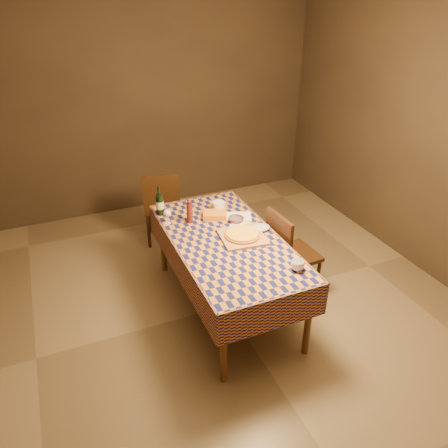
% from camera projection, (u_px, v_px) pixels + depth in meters
% --- Properties ---
extents(room, '(5.00, 5.10, 2.70)m').
position_uv_depth(room, '(226.00, 180.00, 3.65)').
color(room, brown).
rests_on(room, ground).
extents(dining_table, '(0.94, 1.84, 0.77)m').
position_uv_depth(dining_table, '(226.00, 246.00, 3.97)').
color(dining_table, brown).
rests_on(dining_table, ground).
extents(cutting_board, '(0.43, 0.43, 0.02)m').
position_uv_depth(cutting_board, '(242.00, 237.00, 3.94)').
color(cutting_board, '#A6744E').
rests_on(cutting_board, dining_table).
extents(pizza, '(0.35, 0.35, 0.03)m').
position_uv_depth(pizza, '(242.00, 234.00, 3.93)').
color(pizza, '#9E591A').
rests_on(pizza, cutting_board).
extents(pepper_mill, '(0.06, 0.06, 0.24)m').
position_uv_depth(pepper_mill, '(190.00, 212.00, 4.15)').
color(pepper_mill, '#4E1712').
rests_on(pepper_mill, dining_table).
extents(bowl, '(0.16, 0.16, 0.05)m').
position_uv_depth(bowl, '(236.00, 220.00, 4.20)').
color(bowl, '#593F4B').
rests_on(bowl, dining_table).
extents(wine_glass, '(0.07, 0.07, 0.15)m').
position_uv_depth(wine_glass, '(167.00, 214.00, 4.13)').
color(wine_glass, silver).
rests_on(wine_glass, dining_table).
extents(wine_bottle, '(0.08, 0.08, 0.30)m').
position_uv_depth(wine_bottle, '(160.00, 204.00, 4.29)').
color(wine_bottle, black).
rests_on(wine_bottle, dining_table).
extents(deli_tub, '(0.16, 0.16, 0.10)m').
position_uv_depth(deli_tub, '(219.00, 207.00, 4.38)').
color(deli_tub, silver).
rests_on(deli_tub, dining_table).
extents(takeout_container, '(0.27, 0.24, 0.06)m').
position_uv_depth(takeout_container, '(215.00, 215.00, 4.27)').
color(takeout_container, orange).
rests_on(takeout_container, dining_table).
extents(white_plate, '(0.27, 0.27, 0.01)m').
position_uv_depth(white_plate, '(241.00, 227.00, 4.10)').
color(white_plate, silver).
rests_on(white_plate, dining_table).
extents(tumbler, '(0.12, 0.12, 0.08)m').
position_uv_depth(tumbler, '(298.00, 266.00, 3.49)').
color(tumbler, white).
rests_on(tumbler, dining_table).
extents(flour_patch, '(0.30, 0.27, 0.00)m').
position_uv_depth(flour_patch, '(238.00, 216.00, 4.31)').
color(flour_patch, white).
rests_on(flour_patch, dining_table).
extents(flour_bag, '(0.22, 0.18, 0.05)m').
position_uv_depth(flour_bag, '(260.00, 228.00, 4.06)').
color(flour_bag, '#A4B0D2').
rests_on(flour_bag, dining_table).
extents(chair_far, '(0.51, 0.52, 0.93)m').
position_uv_depth(chair_far, '(162.00, 204.00, 5.11)').
color(chair_far, black).
rests_on(chair_far, ground).
extents(chair_right, '(0.45, 0.44, 0.93)m').
position_uv_depth(chair_right, '(288.00, 250.00, 4.22)').
color(chair_right, black).
rests_on(chair_right, ground).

